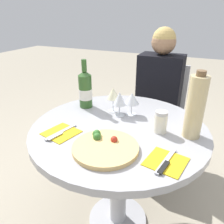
% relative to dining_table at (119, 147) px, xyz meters
% --- Properties ---
extents(ground_plane, '(12.00, 12.00, 0.00)m').
position_rel_dining_table_xyz_m(ground_plane, '(0.00, 0.00, -0.58)').
color(ground_plane, '#9E937F').
rests_on(ground_plane, ground).
extents(dining_table, '(0.92, 0.92, 0.71)m').
position_rel_dining_table_xyz_m(dining_table, '(0.00, 0.00, 0.00)').
color(dining_table, '#B2B2B7').
rests_on(dining_table, ground_plane).
extents(chair_behind_diner, '(0.39, 0.39, 0.86)m').
position_rel_dining_table_xyz_m(chair_behind_diner, '(0.05, 0.78, -0.16)').
color(chair_behind_diner, '#ADADB2').
rests_on(chair_behind_diner, ground_plane).
extents(seated_diner, '(0.33, 0.44, 1.16)m').
position_rel_dining_table_xyz_m(seated_diner, '(0.05, 0.64, -0.06)').
color(seated_diner, black).
rests_on(seated_diner, ground_plane).
extents(pizza_large, '(0.29, 0.29, 0.05)m').
position_rel_dining_table_xyz_m(pizza_large, '(0.02, -0.22, 0.14)').
color(pizza_large, '#DBB26B').
rests_on(pizza_large, dining_table).
extents(wine_bottle, '(0.08, 0.08, 0.30)m').
position_rel_dining_table_xyz_m(wine_bottle, '(-0.29, 0.15, 0.24)').
color(wine_bottle, '#2D5623').
rests_on(wine_bottle, dining_table).
extents(tall_carafe, '(0.08, 0.08, 0.32)m').
position_rel_dining_table_xyz_m(tall_carafe, '(0.36, 0.05, 0.28)').
color(tall_carafe, tan).
rests_on(tall_carafe, dining_table).
extents(sugar_shaker, '(0.06, 0.06, 0.11)m').
position_rel_dining_table_xyz_m(sugar_shaker, '(0.21, 0.03, 0.19)').
color(sugar_shaker, silver).
rests_on(sugar_shaker, dining_table).
extents(wine_glass_center, '(0.07, 0.07, 0.14)m').
position_rel_dining_table_xyz_m(wine_glass_center, '(-0.05, 0.12, 0.23)').
color(wine_glass_center, silver).
rests_on(wine_glass_center, dining_table).
extents(wine_glass_back_right, '(0.08, 0.08, 0.13)m').
position_rel_dining_table_xyz_m(wine_glass_back_right, '(0.01, 0.16, 0.23)').
color(wine_glass_back_right, silver).
rests_on(wine_glass_back_right, dining_table).
extents(wine_glass_back_left, '(0.07, 0.07, 0.15)m').
position_rel_dining_table_xyz_m(wine_glass_back_left, '(-0.11, 0.16, 0.24)').
color(wine_glass_back_left, silver).
rests_on(wine_glass_back_left, dining_table).
extents(place_setting_left, '(0.18, 0.19, 0.01)m').
position_rel_dining_table_xyz_m(place_setting_left, '(-0.23, -0.19, 0.13)').
color(place_setting_left, gold).
rests_on(place_setting_left, dining_table).
extents(place_setting_right, '(0.17, 0.19, 0.01)m').
position_rel_dining_table_xyz_m(place_setting_right, '(0.29, -0.20, 0.13)').
color(place_setting_right, gold).
rests_on(place_setting_right, dining_table).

